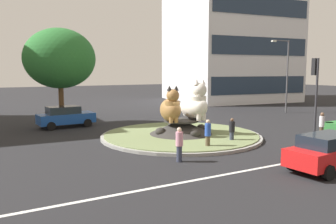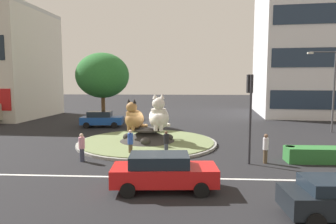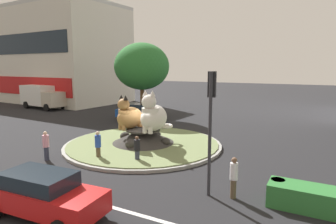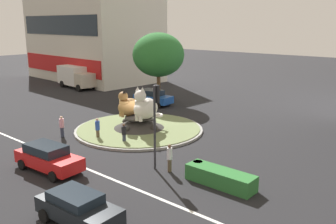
# 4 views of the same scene
# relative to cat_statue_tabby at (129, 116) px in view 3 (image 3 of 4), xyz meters

# --- Properties ---
(ground_plane) EXTENTS (160.00, 160.00, 0.00)m
(ground_plane) POSITION_rel_cat_statue_tabby_xyz_m (0.94, 0.31, -2.04)
(ground_plane) COLOR black
(lane_centreline) EXTENTS (112.00, 0.20, 0.01)m
(lane_centreline) POSITION_rel_cat_statue_tabby_xyz_m (0.94, -7.69, -2.03)
(lane_centreline) COLOR silver
(lane_centreline) RESTS_ON ground
(roundabout_island) EXTENTS (10.65, 10.65, 1.18)m
(roundabout_island) POSITION_rel_cat_statue_tabby_xyz_m (0.94, 0.31, -1.68)
(roundabout_island) COLOR gray
(roundabout_island) RESTS_ON ground
(cat_statue_tabby) EXTENTS (1.84, 2.34, 2.34)m
(cat_statue_tabby) POSITION_rel_cat_statue_tabby_xyz_m (0.00, 0.00, 0.00)
(cat_statue_tabby) COLOR #9E703D
(cat_statue_tabby) RESTS_ON roundabout_island
(cat_statue_white) EXTENTS (1.68, 2.73, 2.73)m
(cat_statue_white) POSITION_rel_cat_statue_tabby_xyz_m (1.89, 0.08, 0.15)
(cat_statue_white) COLOR silver
(cat_statue_white) RESTS_ON roundabout_island
(traffic_light_mast) EXTENTS (0.35, 0.46, 5.21)m
(traffic_light_mast) POSITION_rel_cat_statue_tabby_xyz_m (7.60, -4.82, 1.59)
(traffic_light_mast) COLOR #2D2D33
(traffic_light_mast) RESTS_ON ground
(shophouse_block) EXTENTS (21.84, 13.12, 19.91)m
(shophouse_block) POSITION_rel_cat_statue_tabby_xyz_m (-25.46, 16.37, 5.03)
(shophouse_block) COLOR beige
(shophouse_block) RESTS_ON ground
(clipped_hedge_strip) EXTENTS (4.04, 1.20, 0.90)m
(clipped_hedge_strip) POSITION_rel_cat_statue_tabby_xyz_m (11.95, -4.30, -1.59)
(clipped_hedge_strip) COLOR #2D7033
(clipped_hedge_strip) RESTS_ON ground
(broadleaf_tree_behind_island) EXTENTS (5.63, 5.63, 7.80)m
(broadleaf_tree_behind_island) POSITION_rel_cat_statue_tabby_xyz_m (-4.96, 9.26, 3.36)
(broadleaf_tree_behind_island) COLOR brown
(broadleaf_tree_behind_island) RESTS_ON ground
(pedestrian_pink_shirt) EXTENTS (0.36, 0.36, 1.71)m
(pedestrian_pink_shirt) POSITION_rel_cat_statue_tabby_xyz_m (-2.33, -4.95, -1.13)
(pedestrian_pink_shirt) COLOR #33384C
(pedestrian_pink_shirt) RESTS_ON ground
(pedestrian_white_shirt) EXTENTS (0.32, 0.32, 1.75)m
(pedestrian_white_shirt) POSITION_rel_cat_statue_tabby_xyz_m (8.60, -4.70, -1.10)
(pedestrian_white_shirt) COLOR brown
(pedestrian_white_shirt) RESTS_ON ground
(pedestrian_blue_shirt) EXTENTS (0.35, 0.35, 1.73)m
(pedestrian_blue_shirt) POSITION_rel_cat_statue_tabby_xyz_m (0.36, -3.56, -1.12)
(pedestrian_blue_shirt) COLOR brown
(pedestrian_blue_shirt) RESTS_ON ground
(pedestrian_black_shirt) EXTENTS (0.35, 0.35, 1.57)m
(pedestrian_black_shirt) POSITION_rel_cat_statue_tabby_xyz_m (2.63, -2.91, -1.21)
(pedestrian_black_shirt) COLOR #33384C
(pedestrian_black_shirt) RESTS_ON ground
(sedan_on_far_lane) EXTENTS (4.41, 2.34, 1.66)m
(sedan_on_far_lane) POSITION_rel_cat_statue_tabby_xyz_m (-4.90, 8.24, -1.17)
(sedan_on_far_lane) COLOR #19479E
(sedan_on_far_lane) RESTS_ON ground
(parked_car_right) EXTENTS (4.76, 2.24, 1.64)m
(parked_car_right) POSITION_rel_cat_statue_tabby_xyz_m (2.91, -9.36, -1.18)
(parked_car_right) COLOR red
(parked_car_right) RESTS_ON ground
(delivery_box_truck) EXTENTS (6.99, 3.20, 2.96)m
(delivery_box_truck) POSITION_rel_cat_statue_tabby_xyz_m (-20.37, 9.25, -0.44)
(delivery_box_truck) COLOR #B7AD99
(delivery_box_truck) RESTS_ON ground
(litter_bin) EXTENTS (0.56, 0.56, 0.90)m
(litter_bin) POSITION_rel_cat_statue_tabby_xyz_m (10.24, -4.07, -1.59)
(litter_bin) COLOR #2D4233
(litter_bin) RESTS_ON ground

